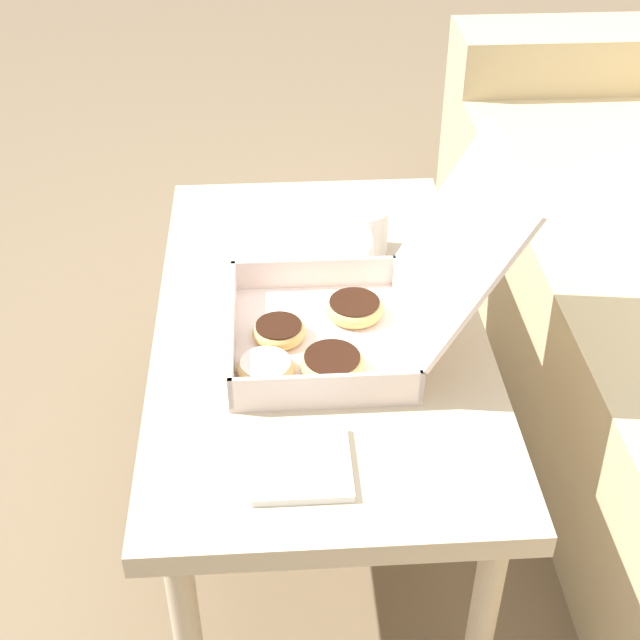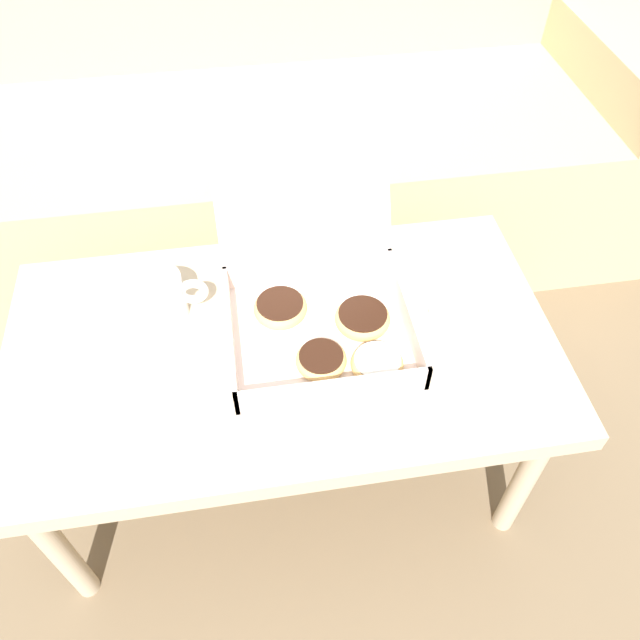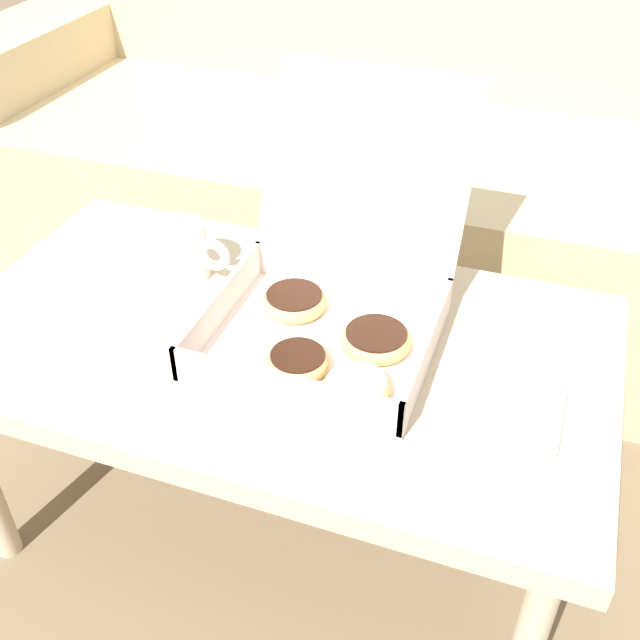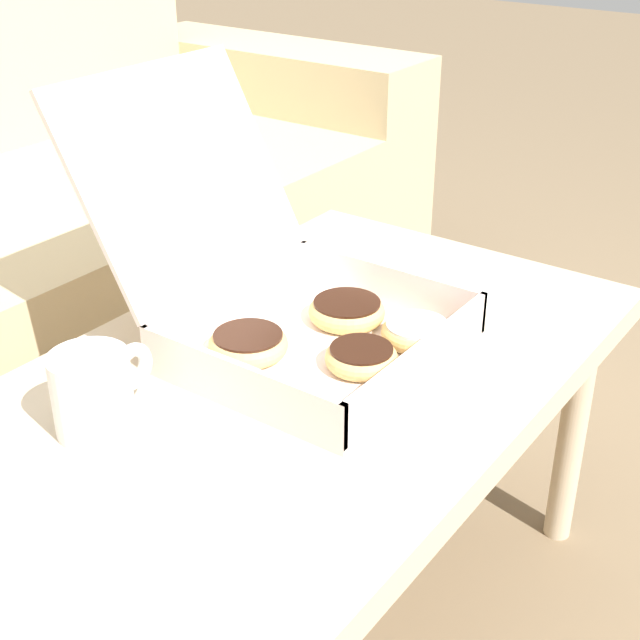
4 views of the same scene
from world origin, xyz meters
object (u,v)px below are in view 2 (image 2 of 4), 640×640
coffee_mug (163,297)px  couch (248,139)px  pastry_box (321,298)px  coffee_table (282,357)px

coffee_mug → couch: bearing=75.4°
couch → pastry_box: couch is taller
couch → pastry_box: 0.89m
coffee_table → coffee_mug: (-0.21, 0.10, 0.10)m
couch → coffee_mug: (-0.21, -0.80, 0.19)m
couch → coffee_mug: size_ratio=17.57×
coffee_table → coffee_mug: 0.25m
coffee_table → couch: bearing=90.0°
pastry_box → coffee_mug: 0.30m
couch → coffee_table: couch is taller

